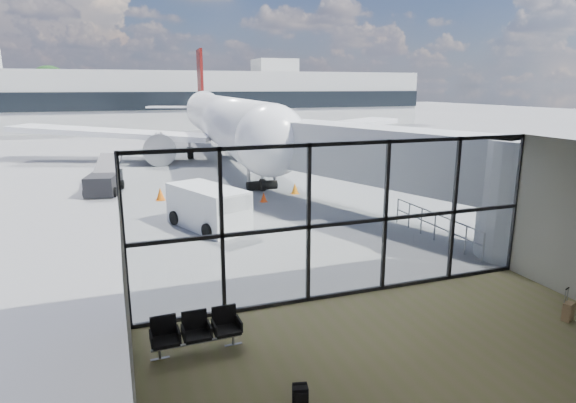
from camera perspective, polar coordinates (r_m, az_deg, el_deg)
ground at (r=52.40m, az=-13.00°, el=6.66°), size 220.00×220.00×0.00m
lounge_shell at (r=9.71m, az=20.02°, el=-7.22°), size 12.02×8.01×4.51m
glass_curtain_wall at (r=13.66m, az=7.11°, el=-2.32°), size 12.10×0.12×4.50m
jet_bridge at (r=21.93m, az=10.38°, el=4.94°), size 8.00×16.50×4.33m
apron_railing at (r=19.81m, az=17.02°, el=-2.40°), size 0.06×5.46×1.11m
far_terminal at (r=73.90m, az=-15.73°, el=11.69°), size 80.00×12.20×11.00m
tree_4 at (r=85.06m, az=-30.40°, el=11.25°), size 5.61×5.61×8.07m
tree_5 at (r=84.20m, az=-26.36°, el=12.11°), size 6.27×6.27×9.03m
seating_row at (r=11.63m, az=-10.87°, el=-14.67°), size 2.06×0.62×0.91m
backpack at (r=9.86m, az=1.47°, el=-22.07°), size 0.33×0.32×0.44m
suitcase at (r=14.71m, az=30.29°, el=-11.18°), size 0.37×0.32×0.88m
airliner at (r=42.40m, az=-7.76°, el=9.54°), size 33.98×39.40×10.15m
service_van at (r=20.83m, az=-9.32°, el=-0.67°), size 3.18×4.43×1.77m
belt_loader at (r=29.35m, az=-20.94°, el=2.24°), size 2.26×4.46×1.96m
traffic_cone_a at (r=26.59m, az=-14.90°, el=0.85°), size 0.48×0.48×0.69m
traffic_cone_b at (r=27.25m, az=0.81°, el=1.54°), size 0.43×0.43×0.62m
traffic_cone_c at (r=25.38m, az=-2.91°, el=0.51°), size 0.36×0.36×0.51m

